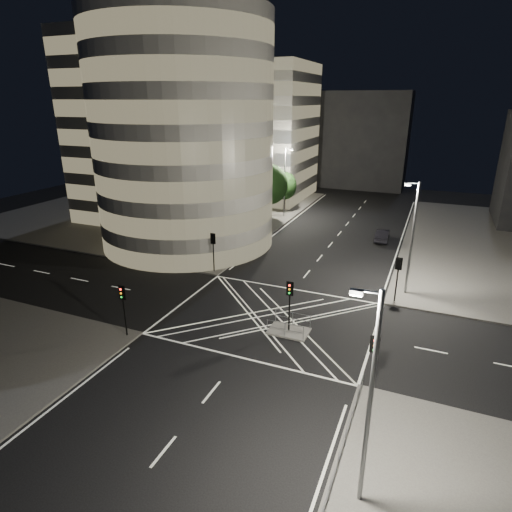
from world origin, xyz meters
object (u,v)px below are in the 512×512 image
at_px(traffic_signal_nr, 374,355).
at_px(street_lamp_left_near, 230,207).
at_px(street_lamp_right_near, 369,396).
at_px(central_island, 289,331).
at_px(traffic_signal_nl, 123,301).
at_px(street_lamp_right_far, 412,235).
at_px(street_lamp_left_far, 285,180).
at_px(traffic_signal_fr, 398,271).
at_px(traffic_signal_fl, 213,245).
at_px(traffic_signal_island, 290,297).
at_px(sedan, 382,235).

height_order(traffic_signal_nr, street_lamp_left_near, street_lamp_left_near).
height_order(traffic_signal_nr, street_lamp_right_near, street_lamp_right_near).
height_order(central_island, street_lamp_right_near, street_lamp_right_near).
bearing_deg(traffic_signal_nl, street_lamp_left_near, 91.94).
relative_size(central_island, street_lamp_right_near, 0.30).
distance_m(central_island, street_lamp_right_far, 13.98).
xyz_separation_m(street_lamp_left_near, street_lamp_right_far, (18.87, -3.00, 0.00)).
relative_size(central_island, street_lamp_left_far, 0.30).
height_order(central_island, traffic_signal_fr, traffic_signal_fr).
relative_size(street_lamp_right_far, street_lamp_right_near, 1.00).
bearing_deg(street_lamp_right_near, street_lamp_right_far, 90.00).
height_order(central_island, street_lamp_left_far, street_lamp_left_far).
bearing_deg(traffic_signal_fl, traffic_signal_island, -37.54).
distance_m(traffic_signal_fl, street_lamp_right_far, 18.55).
bearing_deg(street_lamp_right_near, central_island, 120.75).
relative_size(traffic_signal_island, street_lamp_right_near, 0.40).
bearing_deg(street_lamp_left_far, traffic_signal_fl, -88.43).
relative_size(traffic_signal_nr, street_lamp_left_far, 0.40).
bearing_deg(central_island, traffic_signal_island, 0.00).
distance_m(central_island, traffic_signal_fr, 11.10).
bearing_deg(traffic_signal_island, traffic_signal_fl, 142.46).
xyz_separation_m(traffic_signal_fr, street_lamp_right_near, (0.64, -20.80, 2.63)).
relative_size(traffic_signal_fl, traffic_signal_fr, 1.00).
distance_m(street_lamp_left_far, sedan, 16.80).
distance_m(central_island, traffic_signal_island, 2.84).
bearing_deg(sedan, street_lamp_left_far, -24.04).
distance_m(traffic_signal_fr, street_lamp_left_near, 19.14).
bearing_deg(central_island, sedan, 82.16).
bearing_deg(street_lamp_left_near, traffic_signal_fl, -83.03).
xyz_separation_m(traffic_signal_nr, street_lamp_right_near, (0.64, -7.20, 2.63)).
xyz_separation_m(traffic_signal_fl, traffic_signal_nl, (0.00, -13.60, 0.00)).
height_order(traffic_signal_fr, street_lamp_right_far, street_lamp_right_far).
distance_m(traffic_signal_nr, street_lamp_right_far, 16.03).
distance_m(central_island, sedan, 25.81).
height_order(traffic_signal_island, street_lamp_right_near, street_lamp_right_near).
distance_m(traffic_signal_nl, traffic_signal_fr, 22.24).
bearing_deg(traffic_signal_nr, street_lamp_right_near, -84.96).
bearing_deg(traffic_signal_fr, street_lamp_right_near, -88.25).
distance_m(traffic_signal_nl, street_lamp_left_far, 36.90).
bearing_deg(traffic_signal_nr, street_lamp_right_far, 87.70).
xyz_separation_m(traffic_signal_island, street_lamp_left_near, (-11.44, 13.50, 2.63)).
distance_m(traffic_signal_nl, traffic_signal_island, 12.03).
relative_size(traffic_signal_nl, street_lamp_left_far, 0.40).
bearing_deg(traffic_signal_nl, central_island, 26.14).
bearing_deg(traffic_signal_island, traffic_signal_fr, 50.67).
bearing_deg(traffic_signal_fr, traffic_signal_nr, -90.00).
bearing_deg(traffic_signal_nr, traffic_signal_fr, 90.00).
xyz_separation_m(street_lamp_right_far, street_lamp_right_near, (0.00, -23.00, 0.00)).
xyz_separation_m(traffic_signal_fl, traffic_signal_fr, (17.60, 0.00, 0.00)).
bearing_deg(central_island, street_lamp_right_near, -59.25).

